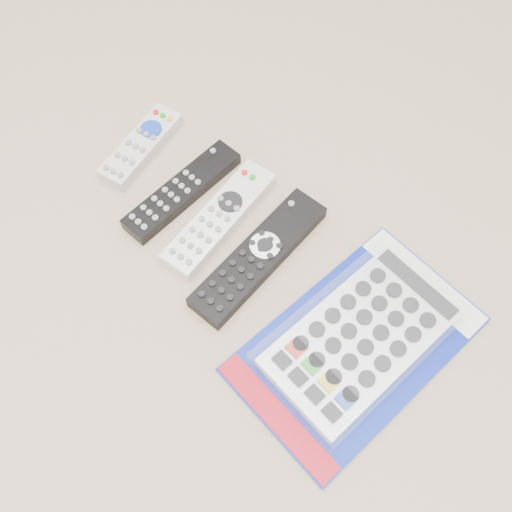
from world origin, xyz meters
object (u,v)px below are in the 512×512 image
Objects in this scene: remote_silver_dvd at (219,218)px; remote_large_black at (259,256)px; remote_small_grey at (141,146)px; remote_slim_black at (182,191)px; jumbo_remote_packaged at (360,337)px.

remote_large_black is at bearing -12.23° from remote_silver_dvd.
remote_slim_black is (0.10, -0.02, -0.00)m from remote_small_grey.
remote_large_black reaches higher than remote_slim_black.
remote_large_black is 0.69× the size of jumbo_remote_packaged.
remote_silver_dvd is 0.08m from remote_large_black.
remote_small_grey is 0.48× the size of jumbo_remote_packaged.
remote_small_grey is 0.80× the size of remote_slim_black.
remote_large_black reaches higher than remote_small_grey.
remote_small_grey is 0.79× the size of remote_silver_dvd.
remote_small_grey is at bearing -177.46° from jumbo_remote_packaged.
remote_slim_black is at bearing 175.91° from remote_large_black.
remote_small_grey is 0.11m from remote_slim_black.
remote_small_grey is at bearing 171.89° from remote_slim_black.
remote_small_grey is 0.70× the size of remote_large_black.
remote_silver_dvd is (0.18, -0.02, -0.00)m from remote_small_grey.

